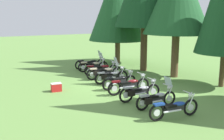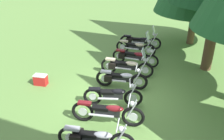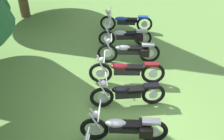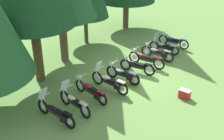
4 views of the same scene
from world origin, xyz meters
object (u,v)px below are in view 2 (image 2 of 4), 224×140
at_px(motorcycle_1, 136,47).
at_px(motorcycle_4, 121,78).
at_px(motorcycle_3, 126,66).
at_px(picnic_cooler, 41,80).
at_px(motorcycle_7, 94,138).
at_px(motorcycle_2, 134,56).
at_px(motorcycle_5, 113,95).
at_px(motorcycle_0, 140,41).
at_px(motorcycle_6, 108,112).

distance_m(motorcycle_1, motorcycle_4, 3.61).
distance_m(motorcycle_3, picnic_cooler, 3.80).
height_order(motorcycle_1, motorcycle_7, motorcycle_1).
relative_size(motorcycle_2, motorcycle_5, 1.06).
bearing_deg(motorcycle_3, motorcycle_0, 89.36).
bearing_deg(motorcycle_0, motorcycle_1, -92.56).
xyz_separation_m(motorcycle_1, motorcycle_5, (4.90, -0.59, -0.02)).
bearing_deg(picnic_cooler, motorcycle_4, 93.61).
height_order(motorcycle_0, motorcycle_3, motorcycle_3).
relative_size(motorcycle_4, picnic_cooler, 3.83).
xyz_separation_m(motorcycle_4, picnic_cooler, (0.21, -3.41, -0.21)).
xyz_separation_m(motorcycle_1, motorcycle_7, (7.23, -0.82, -0.01)).
height_order(motorcycle_5, picnic_cooler, motorcycle_5).
xyz_separation_m(motorcycle_3, motorcycle_7, (4.78, -0.49, -0.03)).
bearing_deg(motorcycle_2, motorcycle_1, 101.92).
distance_m(motorcycle_5, motorcycle_6, 1.08).
height_order(motorcycle_0, motorcycle_7, motorcycle_0).
bearing_deg(motorcycle_6, motorcycle_2, 84.76).
bearing_deg(motorcycle_1, picnic_cooler, -122.82).
bearing_deg(motorcycle_1, motorcycle_4, -84.59).
xyz_separation_m(motorcycle_2, motorcycle_3, (1.20, -0.29, 0.04)).
distance_m(motorcycle_2, motorcycle_7, 6.02).
height_order(motorcycle_5, motorcycle_6, motorcycle_6).
bearing_deg(motorcycle_3, motorcycle_5, -88.83).
bearing_deg(motorcycle_6, picnic_cooler, 147.90).
distance_m(motorcycle_5, picnic_cooler, 3.47).
bearing_deg(picnic_cooler, motorcycle_3, 110.73).
bearing_deg(motorcycle_7, motorcycle_5, 85.20).
height_order(motorcycle_3, motorcycle_6, motorcycle_3).
height_order(motorcycle_7, picnic_cooler, motorcycle_7).
xyz_separation_m(motorcycle_0, motorcycle_4, (4.61, -0.61, -0.01)).
bearing_deg(motorcycle_4, motorcycle_7, -92.29).
xyz_separation_m(motorcycle_4, motorcycle_5, (1.32, -0.13, 0.00)).
height_order(motorcycle_1, motorcycle_2, motorcycle_1).
distance_m(motorcycle_4, picnic_cooler, 3.42).
bearing_deg(motorcycle_4, motorcycle_1, 85.94).
height_order(motorcycle_3, motorcycle_4, motorcycle_3).
distance_m(motorcycle_3, motorcycle_7, 4.80).
relative_size(motorcycle_5, picnic_cooler, 3.86).
distance_m(motorcycle_6, motorcycle_7, 1.26).
distance_m(motorcycle_0, picnic_cooler, 6.29).
height_order(motorcycle_3, motorcycle_7, motorcycle_3).
height_order(motorcycle_4, motorcycle_5, motorcycle_4).
bearing_deg(motorcycle_5, motorcycle_4, 80.16).
bearing_deg(motorcycle_1, motorcycle_7, -83.70).
relative_size(motorcycle_2, picnic_cooler, 4.09).
height_order(motorcycle_0, motorcycle_5, motorcycle_0).
height_order(motorcycle_0, picnic_cooler, motorcycle_0).
bearing_deg(motorcycle_0, picnic_cooler, -124.03).
relative_size(motorcycle_6, picnic_cooler, 4.29).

